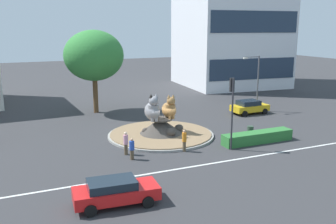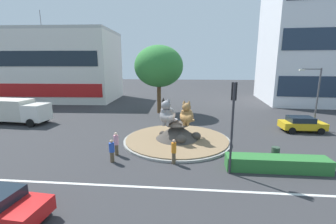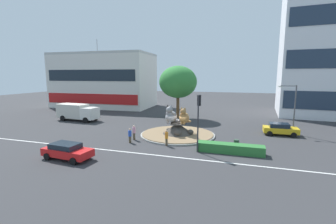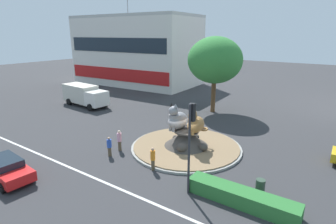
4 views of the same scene
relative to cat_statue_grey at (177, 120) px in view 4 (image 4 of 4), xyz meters
name	(u,v)px [view 4 (image 4 of 4)]	position (x,y,z in m)	size (l,w,h in m)	color
ground_plane	(186,148)	(0.83, 0.18, -2.45)	(160.00, 160.00, 0.00)	#333335
lane_centreline	(122,190)	(0.83, -7.57, -2.44)	(112.00, 0.20, 0.01)	silver
roundabout_island	(186,143)	(0.84, 0.17, -1.94)	(9.28, 9.28, 1.59)	gray
cat_statue_grey	(177,120)	(0.00, 0.00, 0.00)	(1.70, 2.35, 2.35)	gray
cat_statue_tabby	(195,124)	(1.65, 0.17, -0.08)	(1.42, 2.13, 2.12)	#9E703D
traffic_light_mast	(191,133)	(4.40, -5.41, 1.44)	(0.35, 0.46, 5.61)	#2D2D33
shophouse_block	(137,50)	(-23.31, 21.99, 3.82)	(23.30, 12.83, 15.65)	silver
clipped_hedge_strip	(241,197)	(7.43, -4.81, -2.00)	(6.33, 1.20, 0.90)	#2D7033
broadleaf_tree_behind_island	(215,60)	(-2.23, 11.70, 3.88)	(6.48, 6.48, 9.09)	brown
pedestrian_orange_shirt	(153,158)	(0.85, -4.45, -1.53)	(0.34, 0.34, 1.73)	brown
pedestrian_pink_shirt	(119,140)	(-3.47, -3.34, -1.51)	(0.36, 0.36, 1.77)	brown
pedestrian_blue_shirt	(109,146)	(-3.40, -4.55, -1.61)	(0.37, 0.37, 1.60)	brown
sedan_on_far_lane	(6,168)	(-6.44, -10.91, -1.67)	(4.68, 2.33, 1.44)	red
delivery_box_truck	(85,95)	(-17.65, 4.64, -0.94)	(7.27, 3.07, 2.74)	silver
litter_bin	(260,186)	(7.98, -3.04, -2.00)	(0.56, 0.56, 0.90)	#2D4233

